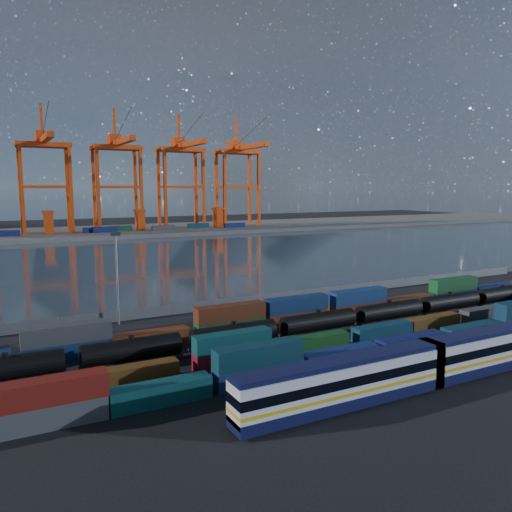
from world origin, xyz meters
name	(u,v)px	position (x,y,z in m)	size (l,w,h in m)	color
ground	(342,339)	(0.00, 0.00, 0.00)	(700.00, 700.00, 0.00)	black
harbor_water	(155,259)	(0.00, 105.00, 0.01)	(700.00, 700.00, 0.00)	#2F3B44
far_quay	(98,232)	(0.00, 210.00, 1.00)	(700.00, 70.00, 2.00)	#514F4C
distant_mountains	(29,121)	(63.02, 1600.00, 220.29)	(2470.00, 1100.00, 520.00)	#1E2630
passenger_train	(500,348)	(10.53, -20.56, 2.93)	(79.51, 3.40, 5.83)	silver
container_row_south	(395,344)	(1.82, -9.92, 1.84)	(138.91, 2.42, 5.15)	#46494C
container_row_mid	(387,329)	(6.94, -2.77, 1.58)	(140.47, 2.26, 4.82)	#414346
container_row_north	(318,311)	(2.42, 10.35, 2.19)	(128.34, 2.46, 5.24)	navy
tanker_string	(389,312)	(13.35, 3.74, 2.16)	(138.03, 3.01, 4.31)	black
waterfront_fence	(260,299)	(0.00, 28.00, 1.00)	(160.12, 0.12, 2.20)	#595B5E
yard_light_mast	(117,273)	(-30.00, 26.00, 9.30)	(1.60, 0.40, 16.60)	slate
gantry_cranes	(82,157)	(-7.50, 203.28, 39.84)	(200.00, 48.00, 64.99)	#C73B0E
quay_containers	(80,231)	(-11.00, 195.46, 3.30)	(172.58, 10.99, 2.60)	navy
straddle_carriers	(96,220)	(-2.50, 200.00, 7.82)	(140.00, 7.00, 11.10)	#C73B0E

